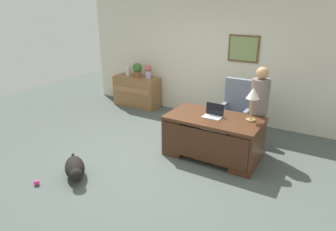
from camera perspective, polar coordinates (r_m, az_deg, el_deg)
ground_plane at (r=5.35m, az=-2.39°, el=-8.36°), size 12.00×12.00×0.00m
back_wall at (r=7.10m, az=9.16°, el=10.33°), size 7.00×0.16×2.70m
desk at (r=5.33m, az=8.46°, el=-3.84°), size 1.61×0.91×0.75m
credenza at (r=8.00m, az=-5.91°, el=4.59°), size 1.22×0.50×0.79m
armchair at (r=6.18m, az=12.81°, el=0.46°), size 0.60×0.59×1.18m
person_standing at (r=5.55m, az=16.73°, el=1.00°), size 0.32×0.32×1.58m
dog_lying at (r=5.00m, az=-17.23°, el=-9.59°), size 0.66×0.61×0.30m
laptop at (r=5.22m, az=8.61°, el=0.37°), size 0.32×0.22×0.22m
desk_lamp at (r=5.06m, az=15.84°, el=3.70°), size 0.22×0.22×0.56m
vase_with_flowers at (r=7.65m, az=-3.78°, el=8.43°), size 0.17×0.17×0.35m
vase_empty at (r=8.04m, az=-7.59°, el=8.41°), size 0.13×0.13×0.25m
potted_plant at (r=7.84m, az=-5.85°, el=8.71°), size 0.24×0.24×0.36m
dog_toy_ball at (r=5.06m, az=-23.67°, el=-11.59°), size 0.09×0.09×0.09m
dog_toy_bone at (r=5.53m, az=-16.99°, el=-8.01°), size 0.17×0.08×0.05m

